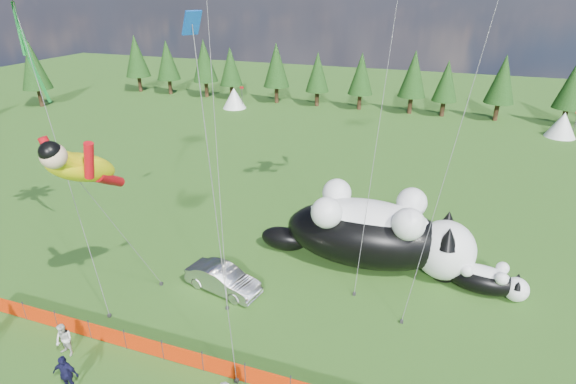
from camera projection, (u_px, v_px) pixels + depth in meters
The scene contains 11 objects.
ground at pixel (216, 321), 22.40m from camera, with size 160.00×160.00×0.00m, color #0F3609.
safety_fence at pixel (183, 356), 19.61m from camera, with size 22.06×0.06×1.10m.
tree_line at pixel (373, 81), 59.39m from camera, with size 90.00×4.00×8.00m, color black, non-canonical shape.
festival_tents at pixel (457, 116), 52.87m from camera, with size 50.00×3.20×2.80m, color white, non-canonical shape.
cat_large at pixel (376, 232), 26.19m from camera, with size 12.78×4.77×4.61m.
cat_small at pixel (486, 279), 24.23m from camera, with size 4.91×2.11×1.77m.
car at pixel (223, 279), 24.44m from camera, with size 1.51×4.34×1.43m, color #ADADB1.
spectator_b at pixel (64, 340), 20.03m from camera, with size 0.82×0.48×1.68m, color silver.
spectator_c at pixel (66, 374), 18.13m from camera, with size 1.11×0.57×1.89m, color #141336.
superhero_kite at pixel (82, 167), 19.02m from camera, with size 4.13×5.67×10.38m.
diamond_kite_c at pixel (194, 42), 14.11m from camera, with size 1.46×1.23×14.98m.
Camera 1 is at (9.27, -15.51, 15.18)m, focal length 28.00 mm.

